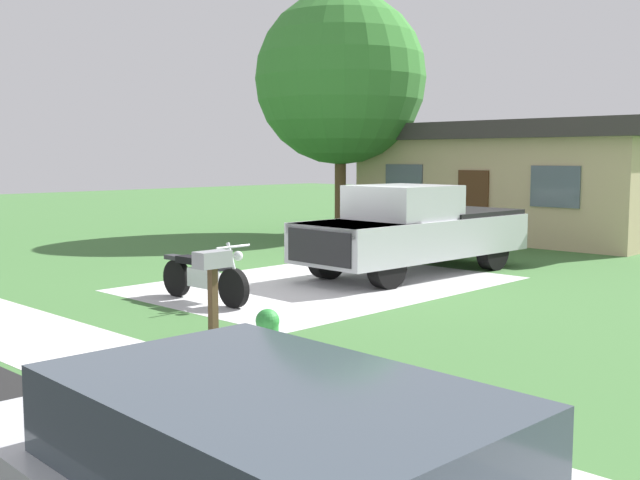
{
  "coord_description": "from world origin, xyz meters",
  "views": [
    {
      "loc": [
        10.32,
        -10.79,
        2.5
      ],
      "look_at": [
        0.14,
        -0.24,
        0.9
      ],
      "focal_mm": 43.16,
      "sensor_mm": 36.0,
      "label": 1
    }
  ],
  "objects_px": {
    "pickup_truck": "(416,229)",
    "fire_hydrant": "(268,349)",
    "motorcycle": "(205,275)",
    "shade_tree": "(341,79)",
    "neighbor_house": "(518,179)",
    "mailbox": "(213,272)"
  },
  "relations": [
    {
      "from": "mailbox",
      "to": "neighbor_house",
      "type": "height_order",
      "value": "neighbor_house"
    },
    {
      "from": "shade_tree",
      "to": "fire_hydrant",
      "type": "bearing_deg",
      "value": -50.23
    },
    {
      "from": "fire_hydrant",
      "to": "mailbox",
      "type": "height_order",
      "value": "mailbox"
    },
    {
      "from": "mailbox",
      "to": "neighbor_house",
      "type": "xyz_separation_m",
      "value": [
        -4.19,
        15.26,
        0.81
      ]
    },
    {
      "from": "pickup_truck",
      "to": "mailbox",
      "type": "bearing_deg",
      "value": -75.06
    },
    {
      "from": "motorcycle",
      "to": "mailbox",
      "type": "bearing_deg",
      "value": -35.41
    },
    {
      "from": "motorcycle",
      "to": "shade_tree",
      "type": "distance_m",
      "value": 12.67
    },
    {
      "from": "motorcycle",
      "to": "fire_hydrant",
      "type": "relative_size",
      "value": 2.54
    },
    {
      "from": "motorcycle",
      "to": "mailbox",
      "type": "relative_size",
      "value": 1.76
    },
    {
      "from": "mailbox",
      "to": "neighbor_house",
      "type": "relative_size",
      "value": 0.13
    },
    {
      "from": "mailbox",
      "to": "shade_tree",
      "type": "distance_m",
      "value": 15.26
    },
    {
      "from": "motorcycle",
      "to": "pickup_truck",
      "type": "distance_m",
      "value": 5.18
    },
    {
      "from": "shade_tree",
      "to": "neighbor_house",
      "type": "xyz_separation_m",
      "value": [
        4.45,
        3.32,
        -3.13
      ]
    },
    {
      "from": "pickup_truck",
      "to": "shade_tree",
      "type": "height_order",
      "value": "shade_tree"
    },
    {
      "from": "neighbor_house",
      "to": "fire_hydrant",
      "type": "bearing_deg",
      "value": -69.08
    },
    {
      "from": "pickup_truck",
      "to": "shade_tree",
      "type": "bearing_deg",
      "value": 143.49
    },
    {
      "from": "motorcycle",
      "to": "mailbox",
      "type": "distance_m",
      "value": 3.13
    },
    {
      "from": "pickup_truck",
      "to": "fire_hydrant",
      "type": "distance_m",
      "value": 8.58
    },
    {
      "from": "pickup_truck",
      "to": "neighbor_house",
      "type": "relative_size",
      "value": 0.59
    },
    {
      "from": "shade_tree",
      "to": "neighbor_house",
      "type": "distance_m",
      "value": 6.38
    },
    {
      "from": "fire_hydrant",
      "to": "shade_tree",
      "type": "height_order",
      "value": "shade_tree"
    },
    {
      "from": "neighbor_house",
      "to": "shade_tree",
      "type": "bearing_deg",
      "value": -143.27
    }
  ]
}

